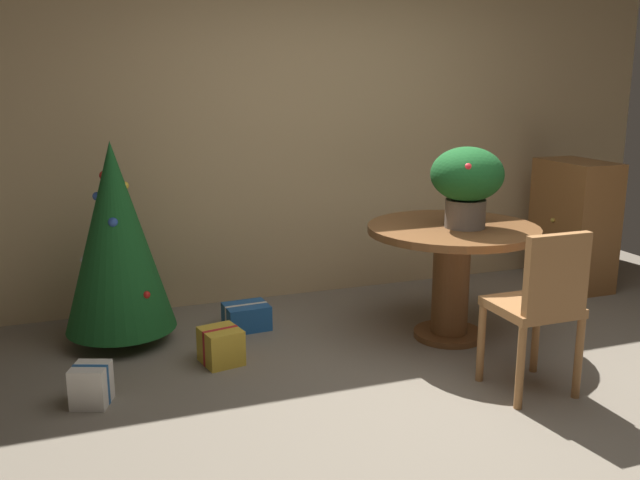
# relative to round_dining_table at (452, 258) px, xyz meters

# --- Properties ---
(ground_plane) EXTENTS (6.60, 6.60, 0.00)m
(ground_plane) POSITION_rel_round_dining_table_xyz_m (-0.46, -0.90, -0.55)
(ground_plane) COLOR #756B5B
(back_wall_panel) EXTENTS (6.00, 0.10, 2.60)m
(back_wall_panel) POSITION_rel_round_dining_table_xyz_m (-0.46, 1.30, 0.75)
(back_wall_panel) COLOR tan
(back_wall_panel) RESTS_ON ground_plane
(round_dining_table) EXTENTS (1.11, 1.11, 0.76)m
(round_dining_table) POSITION_rel_round_dining_table_xyz_m (0.00, 0.00, 0.00)
(round_dining_table) COLOR brown
(round_dining_table) RESTS_ON ground_plane
(flower_vase) EXTENTS (0.46, 0.46, 0.52)m
(flower_vase) POSITION_rel_round_dining_table_xyz_m (0.04, -0.06, 0.52)
(flower_vase) COLOR #665B51
(flower_vase) RESTS_ON round_dining_table
(wooden_chair_near) EXTENTS (0.42, 0.41, 0.93)m
(wooden_chair_near) POSITION_rel_round_dining_table_xyz_m (0.00, -0.92, -0.02)
(wooden_chair_near) COLOR #9E6B3D
(wooden_chair_near) RESTS_ON ground_plane
(holiday_tree) EXTENTS (0.71, 0.71, 1.32)m
(holiday_tree) POSITION_rel_round_dining_table_xyz_m (-2.06, 0.66, 0.16)
(holiday_tree) COLOR brown
(holiday_tree) RESTS_ON ground_plane
(gift_box_cream) EXTENTS (0.24, 0.25, 0.22)m
(gift_box_cream) POSITION_rel_round_dining_table_xyz_m (-2.29, -0.20, -0.44)
(gift_box_cream) COLOR silver
(gift_box_cream) RESTS_ON ground_plane
(gift_box_blue) EXTENTS (0.31, 0.26, 0.17)m
(gift_box_blue) POSITION_rel_round_dining_table_xyz_m (-1.23, 0.63, -0.46)
(gift_box_blue) COLOR #1E569E
(gift_box_blue) RESTS_ON ground_plane
(gift_box_gold) EXTENTS (0.26, 0.28, 0.22)m
(gift_box_gold) POSITION_rel_round_dining_table_xyz_m (-1.53, 0.10, -0.44)
(gift_box_gold) COLOR gold
(gift_box_gold) RESTS_ON ground_plane
(wooden_cabinet) EXTENTS (0.43, 0.65, 1.04)m
(wooden_cabinet) POSITION_rel_round_dining_table_xyz_m (1.54, 0.68, -0.03)
(wooden_cabinet) COLOR brown
(wooden_cabinet) RESTS_ON ground_plane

